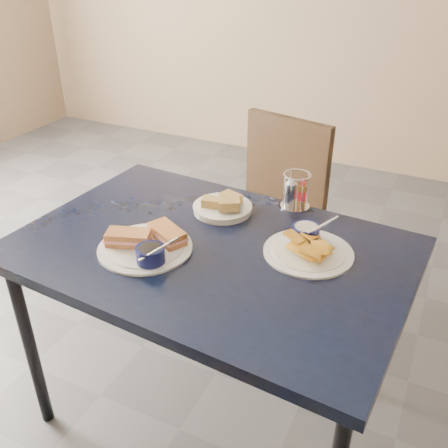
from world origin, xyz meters
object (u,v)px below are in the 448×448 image
at_px(bread_basket, 223,207).
at_px(plantain_plate, 308,245).
at_px(condiment_caddy, 295,193).
at_px(sandwich_plate, 147,244).
at_px(dining_table, 211,262).
at_px(chair_far, 269,203).

bearing_deg(bread_basket, plantain_plate, -17.98).
xyz_separation_m(plantain_plate, condiment_caddy, (-0.14, 0.27, 0.04)).
relative_size(sandwich_plate, condiment_caddy, 2.34).
height_order(plantain_plate, condiment_caddy, condiment_caddy).
xyz_separation_m(dining_table, plantain_plate, (0.29, 0.11, 0.08)).
bearing_deg(sandwich_plate, condiment_caddy, 56.38).
distance_m(chair_far, bread_basket, 0.59).
height_order(dining_table, condiment_caddy, condiment_caddy).
bearing_deg(chair_far, condiment_caddy, -58.14).
relative_size(dining_table, chair_far, 1.43).
distance_m(dining_table, bread_basket, 0.25).
distance_m(dining_table, sandwich_plate, 0.22).
bearing_deg(plantain_plate, chair_far, 119.96).
height_order(sandwich_plate, bread_basket, sandwich_plate).
bearing_deg(condiment_caddy, plantain_plate, -62.84).
xyz_separation_m(chair_far, plantain_plate, (0.38, -0.65, 0.24)).
height_order(sandwich_plate, condiment_caddy, condiment_caddy).
bearing_deg(chair_far, bread_basket, -88.24).
xyz_separation_m(plantain_plate, bread_basket, (-0.36, 0.12, 0.00)).
bearing_deg(bread_basket, dining_table, -74.05).
xyz_separation_m(sandwich_plate, condiment_caddy, (0.33, 0.49, 0.03)).
relative_size(plantain_plate, bread_basket, 1.35).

